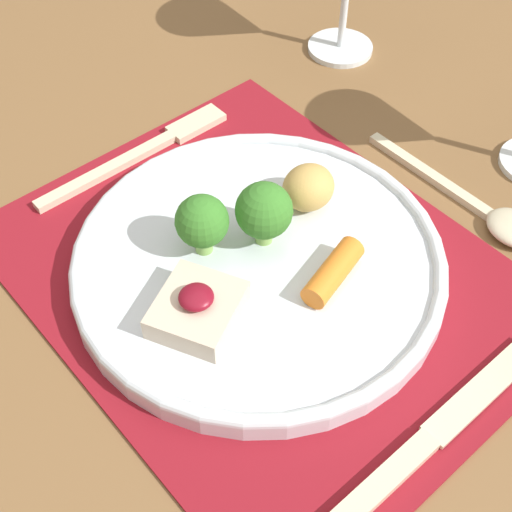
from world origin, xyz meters
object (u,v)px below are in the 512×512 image
knife (427,442)px  spoon (494,215)px  dinner_plate (255,259)px  fork (148,149)px

knife → spoon: 0.23m
dinner_plate → fork: dinner_plate is taller
spoon → fork: bearing=-143.0°
knife → spoon: bearing=117.1°
dinner_plate → knife: 0.19m
knife → spoon: spoon is taller
dinner_plate → spoon: 0.21m
dinner_plate → fork: 0.18m
fork → knife: bearing=-4.1°
dinner_plate → fork: bearing=173.9°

